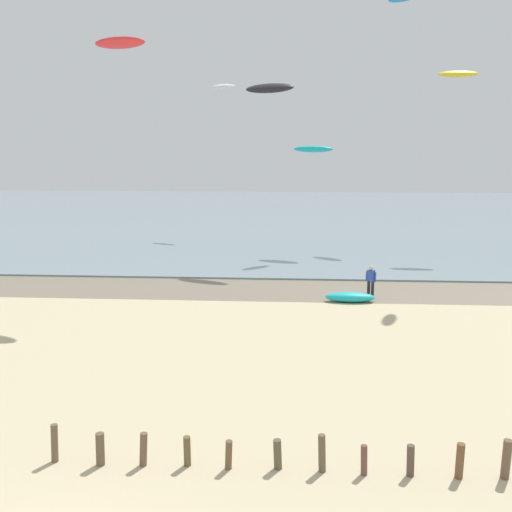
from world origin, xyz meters
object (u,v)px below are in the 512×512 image
object	(u,v)px
grounded_kite	(350,297)
kite_aloft_2	(313,149)
kite_aloft_3	(223,87)
kite_aloft_4	(270,88)
kite_aloft_0	(458,74)
kite_aloft_7	(120,43)
person_by_waterline	(371,280)

from	to	relation	value
grounded_kite	kite_aloft_2	size ratio (longest dim) A/B	0.86
grounded_kite	kite_aloft_3	distance (m)	28.89
kite_aloft_3	kite_aloft_4	bearing A→B (deg)	-46.00
kite_aloft_0	kite_aloft_2	xyz separation A→B (m)	(-10.19, -0.89, -5.26)
kite_aloft_2	kite_aloft_7	bearing A→B (deg)	-106.24
person_by_waterline	kite_aloft_7	size ratio (longest dim) A/B	0.62
kite_aloft_2	kite_aloft_0	bearing A→B (deg)	23.07
kite_aloft_0	kite_aloft_2	size ratio (longest dim) A/B	0.95
person_by_waterline	grounded_kite	distance (m)	1.64
kite_aloft_2	kite_aloft_3	bearing A→B (deg)	146.17
grounded_kite	person_by_waterline	bearing A→B (deg)	40.67
kite_aloft_2	kite_aloft_7	size ratio (longest dim) A/B	1.06
kite_aloft_0	kite_aloft_7	xyz separation A→B (m)	(-19.98, -15.24, -0.14)
kite_aloft_0	kite_aloft_4	world-z (taller)	kite_aloft_0
person_by_waterline	kite_aloft_7	distance (m)	17.28
kite_aloft_2	kite_aloft_3	size ratio (longest dim) A/B	1.24
person_by_waterline	kite_aloft_4	distance (m)	15.34
grounded_kite	kite_aloft_0	bearing A→B (deg)	61.12
person_by_waterline	grounded_kite	world-z (taller)	person_by_waterline
kite_aloft_3	kite_aloft_7	xyz separation A→B (m)	(-2.06, -24.22, -0.23)
kite_aloft_7	kite_aloft_4	bearing A→B (deg)	-107.04
kite_aloft_3	kite_aloft_7	bearing A→B (deg)	-69.85
grounded_kite	kite_aloft_7	world-z (taller)	kite_aloft_7
kite_aloft_0	kite_aloft_3	bearing A→B (deg)	-23.10
grounded_kite	kite_aloft_4	world-z (taller)	kite_aloft_4
kite_aloft_4	kite_aloft_7	world-z (taller)	kite_aloft_7
kite_aloft_2	kite_aloft_3	distance (m)	13.64
grounded_kite	kite_aloft_0	xyz separation A→B (m)	(8.56, 15.20, 12.64)
kite_aloft_0	kite_aloft_7	bearing A→B (deg)	40.85
grounded_kite	kite_aloft_4	size ratio (longest dim) A/B	0.74
kite_aloft_7	person_by_waterline	bearing A→B (deg)	-159.45
grounded_kite	kite_aloft_0	size ratio (longest dim) A/B	0.90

